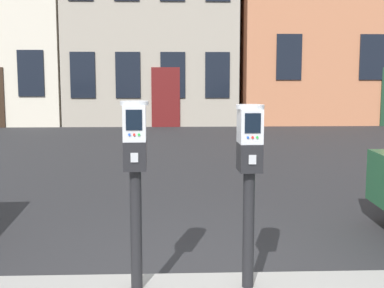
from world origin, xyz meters
TOP-DOWN VIEW (x-y plane):
  - parking_meter_near_kerb at (-0.51, -0.10)m, footprint 0.22×0.25m
  - parking_meter_twin_adjacent at (0.37, -0.10)m, footprint 0.22×0.25m

SIDE VIEW (x-z plane):
  - parking_meter_twin_adjacent at x=0.37m, z-range 0.41..1.86m
  - parking_meter_near_kerb at x=-0.51m, z-range 0.42..1.89m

